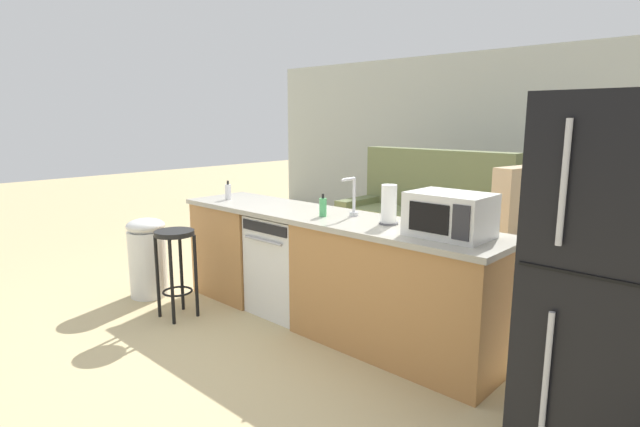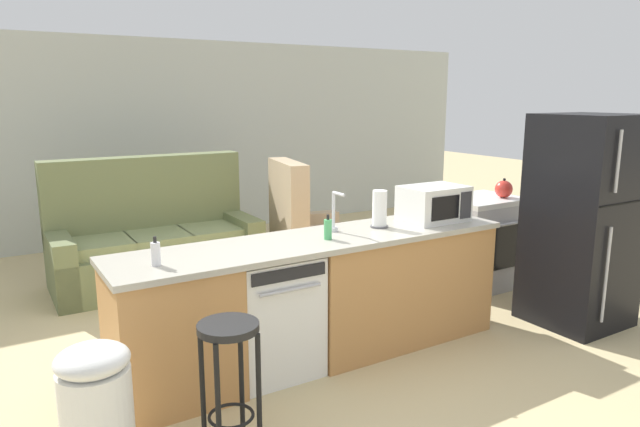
{
  "view_description": "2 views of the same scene",
  "coord_description": "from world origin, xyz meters",
  "px_view_note": "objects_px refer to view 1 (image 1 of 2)",
  "views": [
    {
      "loc": [
        2.73,
        -2.83,
        1.64
      ],
      "look_at": [
        0.02,
        0.07,
        0.88
      ],
      "focal_mm": 28.0,
      "sensor_mm": 36.0,
      "label": 1
    },
    {
      "loc": [
        -1.87,
        -3.32,
        1.89
      ],
      "look_at": [
        0.67,
        0.84,
        0.87
      ],
      "focal_mm": 32.0,
      "sensor_mm": 36.0,
      "label": 2
    }
  ],
  "objects_px": {
    "paper_towel_roll": "(389,205)",
    "soap_bottle": "(323,207)",
    "dishwasher": "(291,264)",
    "refrigerator": "(633,310)",
    "bar_stool": "(176,255)",
    "armchair": "(542,258)",
    "microwave": "(450,215)",
    "dish_soap_bottle": "(228,192)",
    "couch": "(426,223)",
    "trash_bin": "(147,257)"
  },
  "relations": [
    {
      "from": "trash_bin",
      "to": "microwave",
      "type": "bearing_deg",
      "value": 13.58
    },
    {
      "from": "soap_bottle",
      "to": "paper_towel_roll",
      "type": "bearing_deg",
      "value": 11.86
    },
    {
      "from": "refrigerator",
      "to": "armchair",
      "type": "xyz_separation_m",
      "value": [
        -1.19,
        2.47,
        -0.52
      ]
    },
    {
      "from": "microwave",
      "to": "armchair",
      "type": "xyz_separation_m",
      "value": [
        -0.06,
        1.93,
        -0.69
      ]
    },
    {
      "from": "refrigerator",
      "to": "trash_bin",
      "type": "distance_m",
      "value": 3.88
    },
    {
      "from": "paper_towel_roll",
      "to": "soap_bottle",
      "type": "distance_m",
      "value": 0.55
    },
    {
      "from": "trash_bin",
      "to": "armchair",
      "type": "xyz_separation_m",
      "value": [
        2.65,
        2.58,
        -0.03
      ]
    },
    {
      "from": "refrigerator",
      "to": "armchair",
      "type": "relative_size",
      "value": 1.45
    },
    {
      "from": "bar_stool",
      "to": "armchair",
      "type": "xyz_separation_m",
      "value": [
        2.01,
        2.67,
        -0.19
      ]
    },
    {
      "from": "bar_stool",
      "to": "couch",
      "type": "xyz_separation_m",
      "value": [
        0.47,
        3.13,
        -0.14
      ]
    },
    {
      "from": "dishwasher",
      "to": "armchair",
      "type": "xyz_separation_m",
      "value": [
        1.41,
        1.92,
        -0.07
      ]
    },
    {
      "from": "dishwasher",
      "to": "bar_stool",
      "type": "distance_m",
      "value": 0.96
    },
    {
      "from": "dishwasher",
      "to": "couch",
      "type": "xyz_separation_m",
      "value": [
        -0.13,
        2.39,
        -0.03
      ]
    },
    {
      "from": "microwave",
      "to": "trash_bin",
      "type": "height_order",
      "value": "microwave"
    },
    {
      "from": "dish_soap_bottle",
      "to": "trash_bin",
      "type": "height_order",
      "value": "dish_soap_bottle"
    },
    {
      "from": "paper_towel_roll",
      "to": "armchair",
      "type": "xyz_separation_m",
      "value": [
        0.44,
        1.88,
        -0.69
      ]
    },
    {
      "from": "dishwasher",
      "to": "paper_towel_roll",
      "type": "xyz_separation_m",
      "value": [
        0.96,
        0.04,
        0.62
      ]
    },
    {
      "from": "microwave",
      "to": "paper_towel_roll",
      "type": "bearing_deg",
      "value": 174.77
    },
    {
      "from": "microwave",
      "to": "bar_stool",
      "type": "height_order",
      "value": "microwave"
    },
    {
      "from": "microwave",
      "to": "paper_towel_roll",
      "type": "distance_m",
      "value": 0.5
    },
    {
      "from": "microwave",
      "to": "couch",
      "type": "relative_size",
      "value": 0.25
    },
    {
      "from": "soap_bottle",
      "to": "bar_stool",
      "type": "xyz_separation_m",
      "value": [
        -1.03,
        -0.67,
        -0.44
      ]
    },
    {
      "from": "couch",
      "to": "trash_bin",
      "type": "bearing_deg",
      "value": -110.16
    },
    {
      "from": "microwave",
      "to": "dish_soap_bottle",
      "type": "bearing_deg",
      "value": -178.28
    },
    {
      "from": "bar_stool",
      "to": "armchair",
      "type": "relative_size",
      "value": 0.62
    },
    {
      "from": "couch",
      "to": "refrigerator",
      "type": "bearing_deg",
      "value": -47.13
    },
    {
      "from": "paper_towel_roll",
      "to": "soap_bottle",
      "type": "bearing_deg",
      "value": -168.14
    },
    {
      "from": "dishwasher",
      "to": "refrigerator",
      "type": "bearing_deg",
      "value": -11.93
    },
    {
      "from": "dish_soap_bottle",
      "to": "dishwasher",
      "type": "bearing_deg",
      "value": 5.1
    },
    {
      "from": "dishwasher",
      "to": "microwave",
      "type": "xyz_separation_m",
      "value": [
        1.46,
        -0.0,
        0.62
      ]
    },
    {
      "from": "microwave",
      "to": "couch",
      "type": "xyz_separation_m",
      "value": [
        -1.59,
        2.39,
        -0.65
      ]
    },
    {
      "from": "paper_towel_roll",
      "to": "couch",
      "type": "distance_m",
      "value": 2.67
    },
    {
      "from": "bar_stool",
      "to": "couch",
      "type": "bearing_deg",
      "value": 81.44
    },
    {
      "from": "microwave",
      "to": "couch",
      "type": "distance_m",
      "value": 2.94
    },
    {
      "from": "dish_soap_bottle",
      "to": "trash_bin",
      "type": "xyz_separation_m",
      "value": [
        -0.48,
        -0.59,
        -0.59
      ]
    },
    {
      "from": "couch",
      "to": "armchair",
      "type": "bearing_deg",
      "value": -16.87
    },
    {
      "from": "refrigerator",
      "to": "bar_stool",
      "type": "xyz_separation_m",
      "value": [
        -3.2,
        -0.19,
        -0.33
      ]
    },
    {
      "from": "dish_soap_bottle",
      "to": "armchair",
      "type": "relative_size",
      "value": 0.15
    },
    {
      "from": "microwave",
      "to": "soap_bottle",
      "type": "xyz_separation_m",
      "value": [
        -1.03,
        -0.07,
        -0.07
      ]
    },
    {
      "from": "paper_towel_roll",
      "to": "soap_bottle",
      "type": "height_order",
      "value": "paper_towel_roll"
    },
    {
      "from": "bar_stool",
      "to": "refrigerator",
      "type": "bearing_deg",
      "value": 3.44
    },
    {
      "from": "bar_stool",
      "to": "dish_soap_bottle",
      "type": "bearing_deg",
      "value": 103.92
    },
    {
      "from": "microwave",
      "to": "paper_towel_roll",
      "type": "xyz_separation_m",
      "value": [
        -0.5,
        0.05,
        -0.0
      ]
    },
    {
      "from": "bar_stool",
      "to": "couch",
      "type": "distance_m",
      "value": 3.17
    },
    {
      "from": "refrigerator",
      "to": "trash_bin",
      "type": "xyz_separation_m",
      "value": [
        -3.85,
        -0.11,
        -0.49
      ]
    },
    {
      "from": "refrigerator",
      "to": "soap_bottle",
      "type": "distance_m",
      "value": 2.23
    },
    {
      "from": "couch",
      "to": "paper_towel_roll",
      "type": "bearing_deg",
      "value": -65.07
    },
    {
      "from": "bar_stool",
      "to": "armchair",
      "type": "height_order",
      "value": "armchair"
    },
    {
      "from": "microwave",
      "to": "dish_soap_bottle",
      "type": "height_order",
      "value": "microwave"
    },
    {
      "from": "paper_towel_roll",
      "to": "bar_stool",
      "type": "xyz_separation_m",
      "value": [
        -1.56,
        -0.79,
        -0.5
      ]
    }
  ]
}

